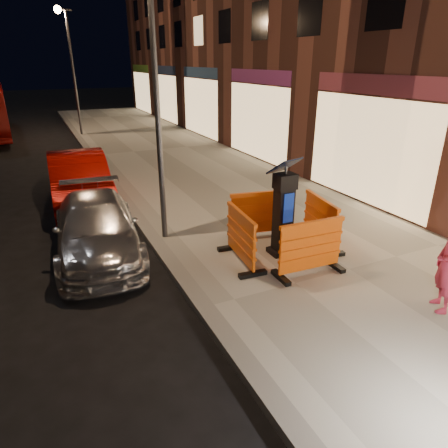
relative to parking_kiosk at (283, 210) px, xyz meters
name	(u,v)px	position (x,y,z in m)	size (l,w,h in m)	color
ground_plane	(206,314)	(-2.19, -1.15, -1.10)	(120.00, 120.00, 0.00)	black
sidewalk	(349,272)	(0.81, -1.15, -1.02)	(6.00, 60.00, 0.15)	#9B988D
kerb	(206,311)	(-2.19, -1.15, -1.02)	(0.30, 60.00, 0.15)	slate
parking_kiosk	(283,210)	(0.00, 0.00, 0.00)	(0.60, 0.60, 1.90)	black
barrier_front	(311,248)	(0.00, -0.95, -0.42)	(1.36, 0.56, 1.06)	#ED590B
barrier_back	(259,214)	(0.00, 0.95, -0.42)	(1.36, 0.56, 1.06)	#ED590B
barrier_kerbside	(241,238)	(-0.95, 0.00, -0.42)	(1.36, 0.56, 1.06)	#ED590B
barrier_bldgside	(320,222)	(0.95, 0.00, -0.42)	(1.36, 0.56, 1.06)	#ED590B
car_silver	(100,253)	(-3.39, 1.94, -1.10)	(1.67, 4.11, 1.19)	silver
car_red	(83,204)	(-3.31, 5.44, -1.10)	(1.54, 4.41, 1.45)	#930A06
street_lamp_mid	(157,99)	(-1.94, 1.85, 2.05)	(0.12, 0.12, 6.00)	#3F3F44
street_lamp_far	(74,75)	(-1.94, 16.85, 2.05)	(0.12, 0.12, 6.00)	#3F3F44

